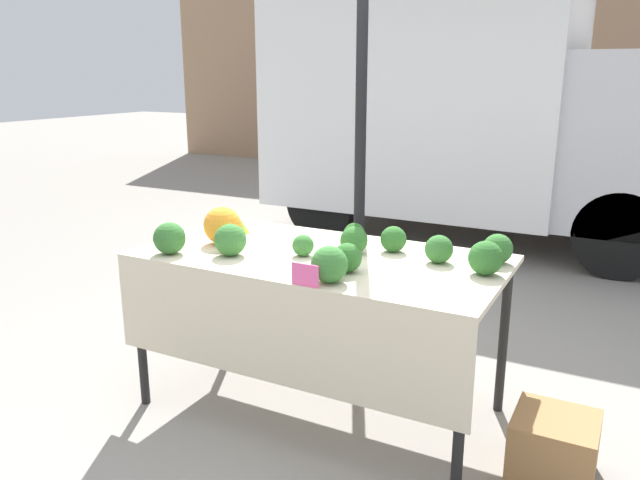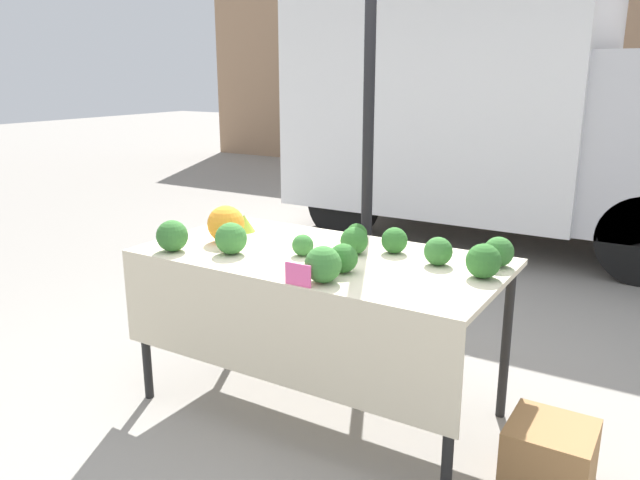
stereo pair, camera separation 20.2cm
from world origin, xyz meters
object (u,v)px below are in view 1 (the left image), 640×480
object	(u,v)px
price_sign	(305,275)
produce_crate	(553,448)
parked_truck	(474,111)
orange_cauliflower	(222,225)

from	to	relation	value
price_sign	produce_crate	size ratio (longest dim) A/B	0.37
parked_truck	produce_crate	xyz separation A→B (m)	(1.54, -4.29, -1.25)
parked_truck	price_sign	distance (m)	4.74
parked_truck	orange_cauliflower	bearing A→B (deg)	-94.06
orange_cauliflower	price_sign	size ratio (longest dim) A/B	1.53
price_sign	produce_crate	distance (m)	1.40
price_sign	produce_crate	world-z (taller)	price_sign
orange_cauliflower	parked_truck	bearing A→B (deg)	85.94
parked_truck	orange_cauliflower	xyz separation A→B (m)	(-0.30, -4.28, -0.41)
orange_cauliflower	price_sign	distance (m)	0.87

